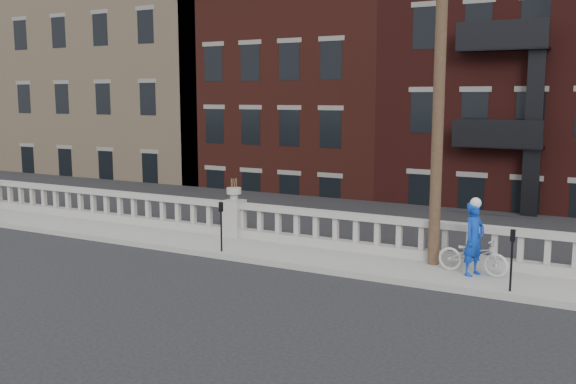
% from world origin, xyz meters
% --- Properties ---
extents(ground, '(120.00, 120.00, 0.00)m').
position_xyz_m(ground, '(0.00, 0.00, 0.00)').
color(ground, black).
rests_on(ground, ground).
extents(sidewalk, '(32.00, 2.20, 0.15)m').
position_xyz_m(sidewalk, '(0.00, 3.00, 0.07)').
color(sidewalk, gray).
rests_on(sidewalk, ground).
extents(balustrade, '(28.00, 0.34, 1.03)m').
position_xyz_m(balustrade, '(0.00, 3.95, 0.64)').
color(balustrade, gray).
rests_on(balustrade, sidewalk).
extents(planter_pedestal, '(0.55, 0.55, 1.76)m').
position_xyz_m(planter_pedestal, '(0.00, 3.95, 0.83)').
color(planter_pedestal, gray).
rests_on(planter_pedestal, sidewalk).
extents(lower_level, '(80.00, 44.00, 20.80)m').
position_xyz_m(lower_level, '(0.56, 23.04, 2.63)').
color(lower_level, '#605E59').
rests_on(lower_level, ground).
extents(utility_pole, '(1.60, 0.28, 10.00)m').
position_xyz_m(utility_pole, '(6.20, 3.60, 5.24)').
color(utility_pole, '#422D1E').
rests_on(utility_pole, sidewalk).
extents(parking_meter_b, '(0.10, 0.09, 1.36)m').
position_xyz_m(parking_meter_b, '(0.76, 2.15, 1.00)').
color(parking_meter_b, black).
rests_on(parking_meter_b, sidewalk).
extents(parking_meter_c, '(0.10, 0.09, 1.36)m').
position_xyz_m(parking_meter_c, '(8.31, 2.15, 1.00)').
color(parking_meter_c, black).
rests_on(parking_meter_c, sidewalk).
extents(bicycle, '(1.72, 0.74, 0.88)m').
position_xyz_m(bicycle, '(7.27, 3.17, 0.59)').
color(bicycle, silver).
rests_on(bicycle, sidewalk).
extents(cyclist, '(0.63, 0.75, 1.74)m').
position_xyz_m(cyclist, '(7.30, 3.06, 1.02)').
color(cyclist, '#0B35AB').
rests_on(cyclist, sidewalk).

